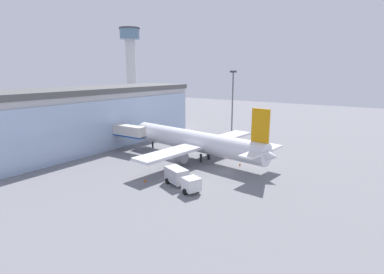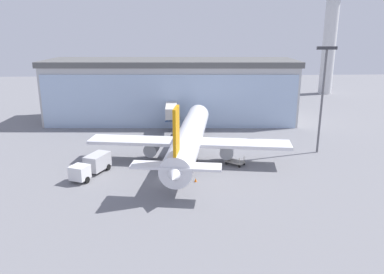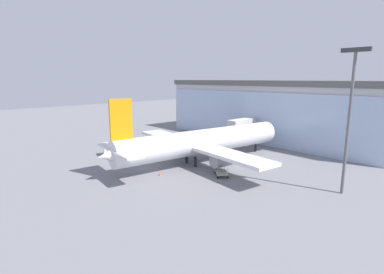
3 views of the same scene
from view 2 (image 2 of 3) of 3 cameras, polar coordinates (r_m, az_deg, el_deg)
The scene contains 10 objects.
ground at distance 52.14m, azimuth -3.17°, elevation -6.59°, with size 240.00×240.00×0.00m, color slate.
terminal_building at distance 85.05m, azimuth -3.18°, elevation 7.13°, with size 55.73×18.40×13.64m.
jet_bridge at distance 76.85m, azimuth -3.13°, elevation 4.28°, with size 2.37×13.53×5.73m.
control_tower at distance 127.95m, azimuth 20.46°, elevation 15.94°, with size 8.54×8.54×34.94m.
apron_light_mast at distance 64.64m, azimuth 19.32°, elevation 6.65°, with size 3.20×0.40×17.50m.
airplane at distance 58.97m, azimuth -0.42°, elevation -0.16°, with size 31.54×35.51×11.35m.
catering_truck at distance 55.33m, azimuth -14.99°, elevation -4.15°, with size 4.93×7.57×2.65m.
baggage_cart at distance 57.93m, azimuth 6.60°, elevation -3.77°, with size 3.18×3.02×1.50m.
safety_cone_nose at distance 51.45m, azimuth 0.56°, elevation -6.56°, with size 0.36×0.36×0.55m, color orange.
safety_cone_wingtip at distance 61.65m, azimuth -14.96°, elevation -3.21°, with size 0.36×0.36×0.55m, color orange.
Camera 2 is at (0.46, -48.09, 20.15)m, focal length 35.00 mm.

